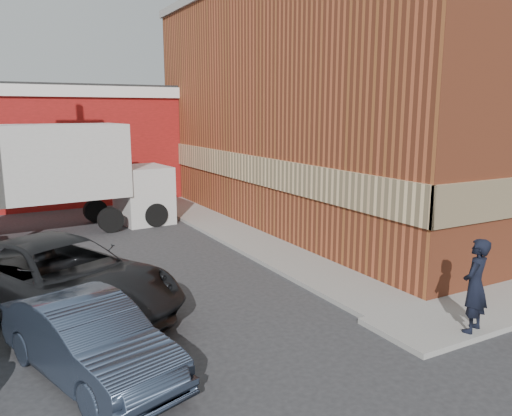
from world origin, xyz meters
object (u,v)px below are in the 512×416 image
warehouse (7,143)px  man (475,286)px  suv_a (60,278)px  sedan (89,339)px  box_truck (59,171)px  brick_building (388,104)px

warehouse → man: size_ratio=8.68×
warehouse → suv_a: bearing=-89.6°
suv_a → sedan: bearing=-114.6°
box_truck → suv_a: bearing=-102.1°
box_truck → sedan: bearing=-99.6°
brick_building → suv_a: 15.86m
man → box_truck: box_truck is taller
warehouse → box_truck: bearing=-81.6°
warehouse → suv_a: 16.60m
brick_building → warehouse: 18.30m
warehouse → suv_a: size_ratio=2.73×
brick_building → box_truck: (-13.25, 2.56, -2.42)m
sedan → suv_a: (-0.06, 3.02, 0.17)m
brick_building → suv_a: (-14.38, -5.48, -3.85)m
brick_building → box_truck: brick_building is taller
brick_building → suv_a: bearing=-159.1°
sedan → brick_building: bearing=12.9°
man → warehouse: bearing=-90.7°
warehouse → sedan: (0.17, -19.50, -2.15)m
box_truck → brick_building: bearing=-15.0°
brick_building → box_truck: size_ratio=2.25×
sedan → suv_a: suv_a is taller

